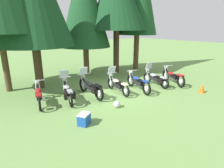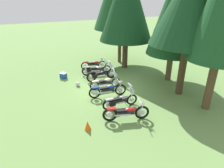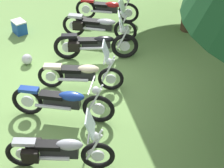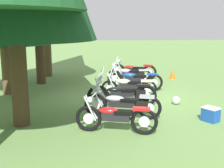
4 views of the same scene
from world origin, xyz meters
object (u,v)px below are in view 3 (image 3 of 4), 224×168
(motorcycle_1, at_px, (98,25))
(motorcycle_4, at_px, (63,102))
(motorcycle_5, at_px, (58,150))
(picnic_cooler, at_px, (19,27))
(dropped_helmet, at_px, (27,59))
(motorcycle_2, at_px, (95,44))
(motorcycle_0, at_px, (107,9))
(motorcycle_3, at_px, (82,73))

(motorcycle_1, distance_m, motorcycle_4, 3.87)
(motorcycle_4, bearing_deg, motorcycle_5, -77.96)
(picnic_cooler, distance_m, dropped_helmet, 1.95)
(motorcycle_1, height_order, motorcycle_4, motorcycle_1)
(dropped_helmet, bearing_deg, motorcycle_2, 97.21)
(motorcycle_1, bearing_deg, dropped_helmet, -130.72)
(motorcycle_1, distance_m, motorcycle_5, 5.32)
(motorcycle_0, xyz_separation_m, picnic_cooler, (0.83, -2.84, -0.23))
(motorcycle_2, xyz_separation_m, motorcycle_4, (2.59, -0.68, -0.01))
(motorcycle_2, relative_size, motorcycle_4, 1.02)
(dropped_helmet, bearing_deg, motorcycle_3, 52.84)
(motorcycle_0, xyz_separation_m, dropped_helmet, (2.70, -2.30, -0.30))
(motorcycle_2, height_order, dropped_helmet, motorcycle_2)
(motorcycle_4, relative_size, picnic_cooler, 4.13)
(motorcycle_4, bearing_deg, dropped_helmet, 128.53)
(motorcycle_3, bearing_deg, motorcycle_2, 83.14)
(motorcycle_1, bearing_deg, motorcycle_4, -88.00)
(motorcycle_5, bearing_deg, motorcycle_0, 84.51)
(motorcycle_5, height_order, dropped_helmet, motorcycle_5)
(motorcycle_5, bearing_deg, motorcycle_4, 94.69)
(motorcycle_0, bearing_deg, motorcycle_4, -89.55)
(motorcycle_1, height_order, dropped_helmet, motorcycle_1)
(dropped_helmet, bearing_deg, motorcycle_0, 139.63)
(motorcycle_3, xyz_separation_m, picnic_cooler, (-3.09, -2.15, -0.25))
(motorcycle_0, distance_m, motorcycle_5, 6.61)
(motorcycle_0, bearing_deg, motorcycle_1, -91.18)
(motorcycle_2, height_order, motorcycle_3, motorcycle_2)
(motorcycle_4, height_order, motorcycle_5, motorcycle_5)
(motorcycle_0, distance_m, motorcycle_2, 2.49)
(motorcycle_2, bearing_deg, motorcycle_0, 80.47)
(motorcycle_1, bearing_deg, motorcycle_3, -85.01)
(motorcycle_1, xyz_separation_m, dropped_helmet, (1.45, -1.99, -0.32))
(motorcycle_5, distance_m, picnic_cooler, 5.98)
(picnic_cooler, bearing_deg, dropped_helmet, 16.17)
(motorcycle_1, bearing_deg, motorcycle_0, 89.83)
(motorcycle_1, bearing_deg, picnic_cooler, -176.19)
(motorcycle_5, height_order, picnic_cooler, motorcycle_5)
(motorcycle_5, xyz_separation_m, dropped_helmet, (-3.82, -1.26, -0.30))
(motorcycle_5, relative_size, dropped_helmet, 7.12)
(motorcycle_4, bearing_deg, motorcycle_1, 89.52)
(motorcycle_4, relative_size, dropped_helmet, 7.91)
(motorcycle_0, bearing_deg, picnic_cooler, -151.37)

